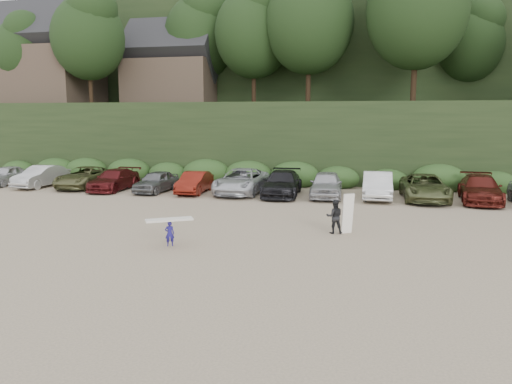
# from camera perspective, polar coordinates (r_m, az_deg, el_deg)

# --- Properties ---
(ground) EXTENTS (120.00, 120.00, 0.00)m
(ground) POSITION_cam_1_polar(r_m,az_deg,el_deg) (22.22, -3.72, -4.41)
(ground) COLOR tan
(ground) RESTS_ON ground
(hillside_backdrop) EXTENTS (90.00, 41.50, 28.00)m
(hillside_backdrop) POSITION_cam_1_polar(r_m,az_deg,el_deg) (57.33, 6.58, 14.96)
(hillside_backdrop) COLOR black
(hillside_backdrop) RESTS_ON ground
(parked_cars) EXTENTS (36.69, 6.01, 1.62)m
(parked_cars) POSITION_cam_1_polar(r_m,az_deg,el_deg) (31.88, 0.44, 1.06)
(parked_cars) COLOR #B4B5B9
(parked_cars) RESTS_ON ground
(child_surfer) EXTENTS (1.82, 1.38, 1.09)m
(child_surfer) POSITION_cam_1_polar(r_m,az_deg,el_deg) (19.74, -9.86, -4.01)
(child_surfer) COLOR navy
(child_surfer) RESTS_ON ground
(adult_surfer) EXTENTS (1.23, 0.69, 1.75)m
(adult_surfer) POSITION_cam_1_polar(r_m,az_deg,el_deg) (21.77, 9.10, -2.75)
(adult_surfer) COLOR black
(adult_surfer) RESTS_ON ground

